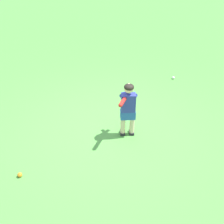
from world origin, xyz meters
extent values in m
plane|color=#519942|center=(0.00, 0.00, 0.00)|extent=(40.00, 40.00, 0.00)
cube|color=#232328|center=(-0.02, -0.29, 0.03)|extent=(0.17, 0.14, 0.05)
cylinder|color=beige|center=(-0.04, -0.29, 0.21)|extent=(0.09, 0.09, 0.34)
cube|color=#232328|center=(0.04, -0.45, 0.03)|extent=(0.17, 0.14, 0.05)
cylinder|color=beige|center=(0.02, -0.45, 0.21)|extent=(0.09, 0.09, 0.34)
cube|color=#2856A8|center=(-0.01, -0.37, 0.46)|extent=(0.23, 0.31, 0.16)
cube|color=#2D3893|center=(-0.01, -0.37, 0.71)|extent=(0.23, 0.29, 0.34)
sphere|color=beige|center=(-0.01, -0.37, 1.00)|extent=(0.17, 0.17, 0.17)
ellipsoid|color=black|center=(-0.02, -0.38, 1.02)|extent=(0.22, 0.22, 0.11)
sphere|color=red|center=(0.12, -0.33, 0.80)|extent=(0.04, 0.04, 0.04)
cylinder|color=black|center=(0.03, -0.33, 0.81)|extent=(0.14, 0.03, 0.05)
cylinder|color=red|center=(-0.21, -0.33, 0.85)|extent=(0.35, 0.07, 0.11)
sphere|color=red|center=(-0.38, -0.33, 0.87)|extent=(0.07, 0.07, 0.07)
cylinder|color=#2D3893|center=(0.08, -0.31, 0.81)|extent=(0.31, 0.18, 0.14)
cylinder|color=#2D3893|center=(0.10, -0.37, 0.81)|extent=(0.19, 0.30, 0.14)
sphere|color=orange|center=(-1.53, 0.97, 0.04)|extent=(0.07, 0.07, 0.07)
sphere|color=white|center=(2.57, -0.96, 0.04)|extent=(0.07, 0.07, 0.07)
camera|label=1|loc=(-3.87, -1.26, 3.19)|focal=42.64mm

